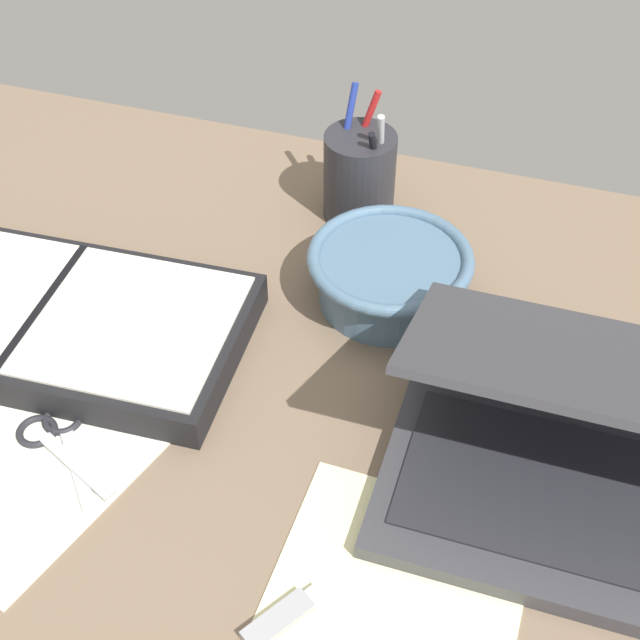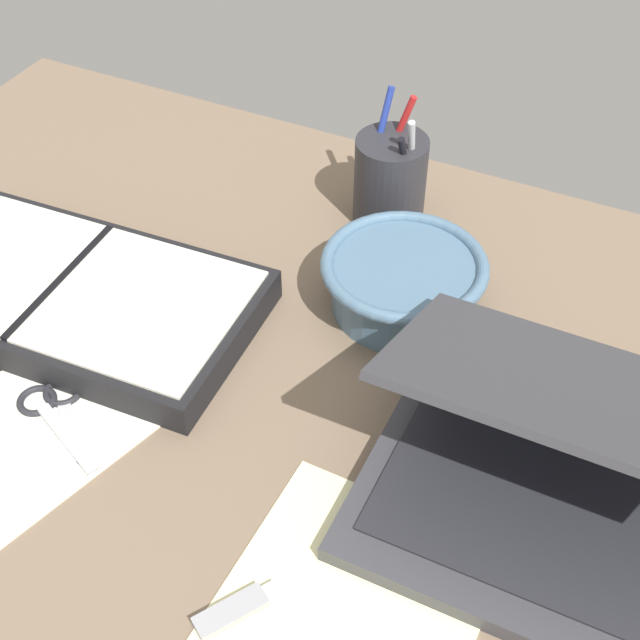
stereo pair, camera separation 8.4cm
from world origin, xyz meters
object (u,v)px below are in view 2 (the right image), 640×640
object	(u,v)px
planner	(64,293)
pen_cup	(390,180)
scissors	(54,406)
laptop	(553,479)
bowl	(404,281)

from	to	relation	value
planner	pen_cup	bearing A→B (deg)	46.84
scissors	planner	bearing A→B (deg)	159.01
pen_cup	planner	distance (cm)	38.84
laptop	scissors	size ratio (longest dim) A/B	2.53
bowl	scissors	distance (cm)	37.40
bowl	planner	bearing A→B (deg)	-154.16
pen_cup	scissors	size ratio (longest dim) A/B	1.29
laptop	bowl	size ratio (longest dim) A/B	1.77
laptop	bowl	distance (cm)	28.11
laptop	pen_cup	xyz separation A→B (cm)	(-28.16, 32.63, 0.77)
planner	scissors	size ratio (longest dim) A/B	3.43
bowl	pen_cup	bearing A→B (deg)	118.15
bowl	pen_cup	distance (cm)	15.71
laptop	planner	bearing A→B (deg)	176.68
scissors	laptop	bearing A→B (deg)	47.85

